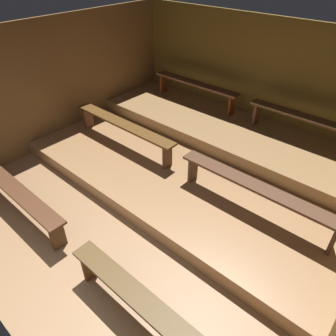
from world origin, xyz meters
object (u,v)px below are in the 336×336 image
Objects in this scene: bench_floor_right at (151,312)px; bench_lower_left at (123,127)px; bench_floor_left at (16,192)px; bench_middle_left at (195,87)px; bench_middle_right at (306,121)px; bench_lower_right at (256,190)px.

bench_floor_right is 0.96× the size of bench_lower_left.
bench_middle_left is at bearing 87.51° from bench_floor_left.
bench_middle_left is 1.00× the size of bench_middle_right.
bench_floor_right is 5.01m from bench_middle_left.
bench_floor_left is 0.96× the size of bench_lower_right.
bench_middle_right is at bearing 57.63° from bench_floor_left.
bench_middle_left is 2.49m from bench_middle_right.
bench_lower_left reaches higher than bench_floor_right.
bench_lower_right is 1.15× the size of bench_middle_left.
bench_floor_right is at bearing -89.29° from bench_lower_right.
bench_floor_right is 1.10× the size of bench_middle_left.
bench_middle_left reaches higher than bench_lower_left.
bench_middle_right is (2.64, 2.03, 0.24)m from bench_lower_left.
bench_middle_right is at bearing 0.00° from bench_middle_left.
bench_middle_right is (-0.18, 4.21, 0.48)m from bench_floor_right.
bench_lower_left is 2.80m from bench_lower_right.
bench_floor_left is 1.00× the size of bench_floor_right.
bench_middle_right is at bearing 94.39° from bench_lower_right.
bench_floor_right is 0.96× the size of bench_lower_right.
bench_middle_left reaches higher than bench_floor_right.
bench_floor_left is at bearing -90.71° from bench_lower_left.
bench_lower_left is 3.34m from bench_middle_right.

